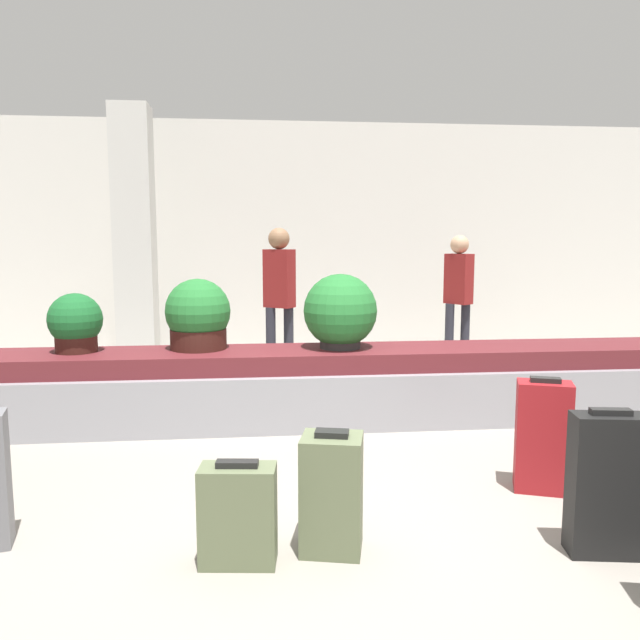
% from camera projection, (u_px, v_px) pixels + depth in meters
% --- Properties ---
extents(ground_plane, '(18.00, 18.00, 0.00)m').
position_uv_depth(ground_plane, '(350.00, 503.00, 3.70)').
color(ground_plane, gray).
extents(back_wall, '(18.00, 0.06, 3.20)m').
position_uv_depth(back_wall, '(293.00, 236.00, 8.91)').
color(back_wall, silver).
rests_on(back_wall, ground_plane).
extents(carousel, '(6.63, 0.83, 0.63)m').
position_uv_depth(carousel, '(320.00, 386.00, 5.37)').
color(carousel, gray).
rests_on(carousel, ground_plane).
extents(pillar, '(0.47, 0.47, 3.20)m').
position_uv_depth(pillar, '(135.00, 236.00, 7.84)').
color(pillar, silver).
rests_on(pillar, ground_plane).
extents(suitcase_0, '(0.37, 0.30, 0.72)m').
position_uv_depth(suitcase_0, '(543.00, 436.00, 3.85)').
color(suitcase_0, maroon).
rests_on(suitcase_0, ground_plane).
extents(suitcase_1, '(0.35, 0.32, 0.62)m').
position_uv_depth(suitcase_1, '(332.00, 493.00, 3.11)').
color(suitcase_1, '#5B6647').
rests_on(suitcase_1, ground_plane).
extents(suitcase_2, '(0.37, 0.22, 0.74)m').
position_uv_depth(suitcase_2, '(606.00, 485.00, 3.06)').
color(suitcase_2, black).
rests_on(suitcase_2, ground_plane).
extents(suitcase_4, '(0.38, 0.23, 0.52)m').
position_uv_depth(suitcase_4, '(238.00, 515.00, 2.99)').
color(suitcase_4, '#5B6647').
rests_on(suitcase_4, ground_plane).
extents(potted_plant_0, '(0.63, 0.63, 0.64)m').
position_uv_depth(potted_plant_0, '(340.00, 313.00, 5.34)').
color(potted_plant_0, '#2D2D2D').
rests_on(potted_plant_0, carousel).
extents(potted_plant_1, '(0.55, 0.55, 0.60)m').
position_uv_depth(potted_plant_1, '(198.00, 316.00, 5.31)').
color(potted_plant_1, '#381914').
rests_on(potted_plant_1, carousel).
extents(potted_plant_2, '(0.44, 0.44, 0.49)m').
position_uv_depth(potted_plant_2, '(75.00, 323.00, 5.17)').
color(potted_plant_2, '#381914').
rests_on(potted_plant_2, carousel).
extents(traveler_0, '(0.33, 0.37, 1.61)m').
position_uv_depth(traveler_0, '(458.00, 289.00, 7.64)').
color(traveler_0, '#282833').
rests_on(traveler_0, ground_plane).
extents(traveler_1, '(0.37, 0.33, 1.68)m').
position_uv_depth(traveler_1, '(279.00, 289.00, 6.90)').
color(traveler_1, '#282833').
rests_on(traveler_1, ground_plane).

